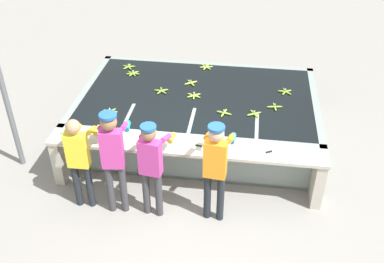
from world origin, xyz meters
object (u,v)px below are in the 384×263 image
worker_0 (79,155)px  banana_bunch_floating_9 (128,67)px  knife_1 (273,151)px  worker_2 (151,162)px  banana_bunch_ledge_0 (69,132)px  banana_bunch_floating_6 (206,67)px  banana_bunch_floating_0 (133,73)px  banana_bunch_floating_1 (254,114)px  banana_bunch_floating_5 (285,92)px  banana_bunch_floating_4 (224,113)px  banana_bunch_floating_10 (194,95)px  worker_1 (113,153)px  banana_bunch_floating_3 (191,83)px  banana_bunch_floating_2 (161,91)px  banana_bunch_floating_7 (275,107)px  banana_bunch_floating_8 (110,112)px  knife_0 (203,146)px  worker_3 (216,163)px  support_post_left (2,84)px

worker_0 → banana_bunch_floating_9: bearing=91.1°
knife_1 → banana_bunch_floating_9: bearing=139.4°
worker_2 → banana_bunch_ledge_0: worker_2 is taller
worker_2 → banana_bunch_floating_6: worker_2 is taller
banana_bunch_floating_0 → banana_bunch_floating_1: bearing=-26.2°
banana_bunch_floating_1 → banana_bunch_floating_5: size_ratio=0.95×
worker_2 → banana_bunch_floating_0: size_ratio=5.78×
banana_bunch_floating_4 → banana_bunch_ledge_0: banana_bunch_ledge_0 is taller
banana_bunch_floating_6 → banana_bunch_floating_10: (-0.09, -1.21, 0.00)m
banana_bunch_floating_1 → worker_1: bearing=-140.1°
banana_bunch_floating_0 → banana_bunch_floating_4: same height
banana_bunch_floating_3 → banana_bunch_floating_9: (-1.37, 0.52, -0.00)m
banana_bunch_floating_2 → banana_bunch_floating_7: 2.11m
banana_bunch_ledge_0 → knife_1: 3.26m
banana_bunch_ledge_0 → knife_1: bearing=-0.6°
banana_bunch_floating_0 → banana_bunch_floating_1: same height
banana_bunch_floating_3 → banana_bunch_ledge_0: banana_bunch_ledge_0 is taller
banana_bunch_floating_6 → banana_bunch_floating_8: same height
worker_0 → worker_1: (0.55, -0.05, 0.14)m
knife_0 → knife_1: size_ratio=1.11×
worker_1 → worker_3: size_ratio=1.05×
knife_0 → banana_bunch_ledge_0: bearing=178.1°
banana_bunch_floating_3 → knife_0: size_ratio=0.72×
worker_1 → banana_bunch_floating_7: size_ratio=6.25×
banana_bunch_floating_8 → support_post_left: 1.77m
banana_bunch_floating_10 → knife_1: size_ratio=0.89×
banana_bunch_floating_1 → banana_bunch_floating_10: size_ratio=0.93×
banana_bunch_floating_6 → banana_bunch_ledge_0: size_ratio=1.01×
banana_bunch_floating_1 → banana_bunch_floating_4: 0.52m
worker_3 → knife_0: bearing=113.6°
worker_0 → knife_1: worker_0 is taller
banana_bunch_floating_9 → banana_bunch_floating_4: bearing=-36.1°
banana_bunch_floating_6 → banana_bunch_floating_9: same height
worker_3 → support_post_left: size_ratio=0.52×
banana_bunch_floating_6 → banana_bunch_floating_9: bearing=-172.5°
worker_3 → banana_bunch_floating_10: size_ratio=5.95×
banana_bunch_floating_10 → banana_bunch_floating_2: bearing=171.7°
banana_bunch_floating_5 → knife_1: 1.90m
worker_1 → banana_bunch_floating_7: worker_1 is taller
banana_bunch_floating_5 → knife_0: bearing=-124.3°
worker_0 → banana_bunch_floating_5: size_ratio=5.73×
banana_bunch_floating_0 → banana_bunch_floating_6: 1.50m
worker_2 → worker_3: size_ratio=0.96×
worker_3 → banana_bunch_floating_0: 3.43m
knife_1 → support_post_left: support_post_left is taller
banana_bunch_floating_0 → banana_bunch_ledge_0: banana_bunch_ledge_0 is taller
banana_bunch_floating_10 → support_post_left: 3.25m
knife_1 → banana_bunch_floating_5: bearing=82.7°
banana_bunch_floating_8 → support_post_left: size_ratio=0.09×
worker_1 → banana_bunch_floating_3: worker_1 is taller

